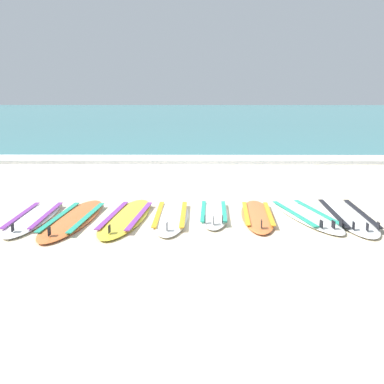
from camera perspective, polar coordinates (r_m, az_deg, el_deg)
The scene contains 11 objects.
ground_plane at distance 7.40m, azimuth 3.18°, elevation -3.04°, with size 80.00×80.00×0.00m, color beige.
sea at distance 42.62m, azimuth 0.97°, elevation 9.80°, with size 80.00×60.00×0.10m, color teal.
wave_foam_strip at distance 13.31m, azimuth 1.99°, elevation 4.12°, with size 80.00×1.17×0.11m, color white.
surfboard_0 at distance 7.63m, azimuth -19.26°, elevation -2.98°, with size 0.59×2.26×0.18m.
surfboard_1 at distance 7.35m, azimuth -14.72°, elevation -3.26°, with size 0.79×2.51×0.18m.
surfboard_2 at distance 7.27m, azimuth -8.27°, elevation -3.14°, with size 0.83×2.45×0.18m.
surfboard_3 at distance 7.26m, azimuth -2.69°, elevation -3.04°, with size 0.57×2.23×0.18m.
surfboard_4 at distance 7.43m, azimuth 2.74°, elevation -2.68°, with size 0.55×1.92×0.18m.
surfboard_5 at distance 7.37m, azimuth 8.25°, elevation -2.92°, with size 0.64×2.08×0.18m.
surfboard_6 at distance 7.56m, azimuth 14.08°, elevation -2.77°, with size 1.05×2.34×0.18m.
surfboard_7 at distance 7.74m, azimuth 18.94°, elevation -2.73°, with size 0.72×2.53×0.18m.
Camera 1 is at (-0.35, -7.12, 1.96)m, focal length 42.33 mm.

